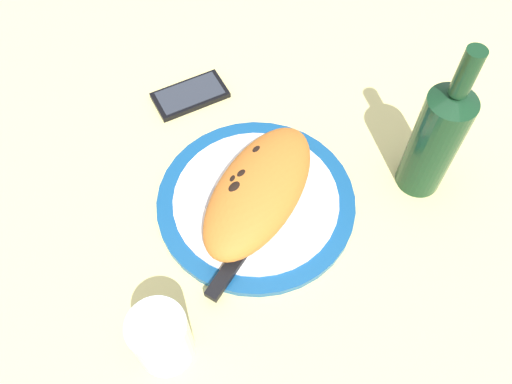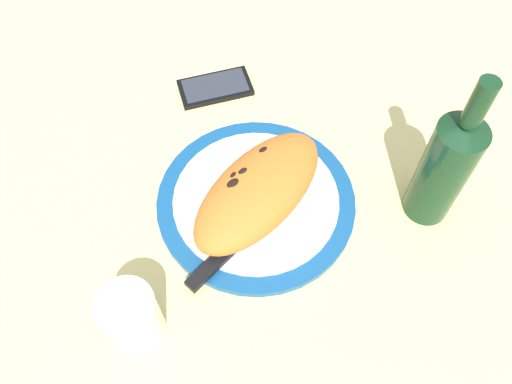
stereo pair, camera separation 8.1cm
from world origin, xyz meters
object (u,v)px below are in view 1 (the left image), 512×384
object	(u,v)px
water_glass	(162,340)
knife	(240,255)
plate	(256,201)
wine_bottle	(436,138)
calzone	(257,191)
smartphone	(190,95)
fork	(233,177)

from	to	relation	value
water_glass	knife	bearing A→B (deg)	-173.39
water_glass	plate	bearing A→B (deg)	-164.63
wine_bottle	water_glass	bearing A→B (deg)	-11.20
plate	water_glass	xyz separation A→B (cm)	(25.02, 6.88, 3.79)
plate	calzone	bearing A→B (deg)	60.26
plate	smartphone	distance (cm)	25.29
calzone	smartphone	distance (cm)	26.26
knife	smartphone	xyz separation A→B (cm)	(-17.07, -28.92, -1.48)
calzone	knife	world-z (taller)	calzone
plate	fork	bearing A→B (deg)	-93.03
wine_bottle	knife	bearing A→B (deg)	-20.13
calzone	wine_bottle	xyz separation A→B (cm)	(-21.62, 15.48, 6.38)
calzone	smartphone	world-z (taller)	calzone
calzone	smartphone	xyz separation A→B (cm)	(-8.56, -24.48, -4.13)
plate	smartphone	world-z (taller)	plate
knife	smartphone	distance (cm)	33.61
plate	smartphone	size ratio (longest dim) A/B	2.15
calzone	smartphone	size ratio (longest dim) A/B	1.94
fork	plate	bearing A→B (deg)	86.97
plate	wine_bottle	distance (cm)	28.60
calzone	knife	size ratio (longest dim) A/B	1.27
calzone	fork	distance (cm)	6.66
calzone	knife	bearing A→B (deg)	27.53
knife	water_glass	bearing A→B (deg)	6.61
smartphone	wine_bottle	size ratio (longest dim) A/B	0.52
knife	wine_bottle	size ratio (longest dim) A/B	0.79
knife	wine_bottle	xyz separation A→B (cm)	(-30.13, 11.04, 9.03)
fork	water_glass	bearing A→B (deg)	25.83
smartphone	water_glass	distance (cm)	45.49
plate	wine_bottle	size ratio (longest dim) A/B	1.11
knife	plate	bearing A→B (deg)	-150.49
water_glass	wine_bottle	world-z (taller)	wine_bottle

